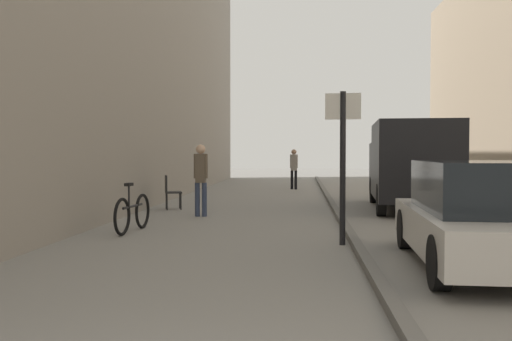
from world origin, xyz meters
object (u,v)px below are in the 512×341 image
Objects in this scene: delivery_van at (411,163)px; street_sign_post at (343,154)px; parked_car at (481,215)px; pedestrian_mid_block at (294,166)px; bicycle_leaning at (133,213)px; pedestrian_main_foreground at (201,175)px; cafe_chair_near_window at (170,190)px.

delivery_van is 2.11× the size of street_sign_post.
pedestrian_mid_block is at bearing 102.31° from parked_car.
street_sign_post is 1.47× the size of bicycle_leaning.
bicycle_leaning is (-4.02, 1.25, -1.16)m from street_sign_post.
pedestrian_main_foreground reaches higher than pedestrian_mid_block.
cafe_chair_near_window is at bearing -170.73° from delivery_van.
pedestrian_mid_block reaches higher than cafe_chair_near_window.
street_sign_post reaches higher than delivery_van.
delivery_van is 1.28× the size of parked_car.
delivery_van is at bearing 26.49° from pedestrian_main_foreground.
street_sign_post is at bearing 111.08° from pedestrian_mid_block.
bicycle_leaning is 4.40m from cafe_chair_near_window.
street_sign_post is at bearing 19.94° from cafe_chair_near_window.
parked_car is 2.42× the size of bicycle_leaning.
pedestrian_mid_block reaches higher than bicycle_leaning.
pedestrian_main_foreground is 2.02m from cafe_chair_near_window.
street_sign_post reaches higher than cafe_chair_near_window.
parked_car is at bearing 140.90° from street_sign_post.
parked_car is (2.77, -16.14, -0.27)m from pedestrian_mid_block.
pedestrian_mid_block is 0.31× the size of delivery_van.
bicycle_leaning is 1.88× the size of cafe_chair_near_window.
delivery_van reaches higher than cafe_chair_near_window.
bicycle_leaning is (-5.77, 2.99, -0.33)m from parked_car.
street_sign_post is (-1.75, 1.74, 0.83)m from parked_car.
pedestrian_main_foreground reaches higher than cafe_chair_near_window.
pedestrian_main_foreground is at bearing -153.98° from delivery_van.
pedestrian_mid_block is 13.50m from bicycle_leaning.
parked_car is 4.55× the size of cafe_chair_near_window.
cafe_chair_near_window is at bearing 98.66° from bicycle_leaning.
pedestrian_mid_block is (2.14, 10.36, -0.04)m from pedestrian_main_foreground.
street_sign_post is 2.77× the size of cafe_chair_near_window.
pedestrian_mid_block reaches higher than parked_car.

